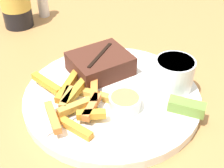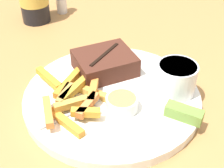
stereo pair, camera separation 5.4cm
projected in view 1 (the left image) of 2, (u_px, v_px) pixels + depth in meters
name	position (u px, v px, depth m)	size (l,w,h in m)	color
dining_table	(112.00, 126.00, 0.60)	(1.34, 1.46, 0.75)	#A87542
dinner_plate	(112.00, 97.00, 0.56)	(0.31, 0.31, 0.02)	white
steak_portion	(100.00, 64.00, 0.59)	(0.11, 0.10, 0.04)	#472319
fries_pile	(76.00, 101.00, 0.51)	(0.13, 0.18, 0.02)	#BE873F
coleslaw_cup	(174.00, 72.00, 0.55)	(0.07, 0.07, 0.06)	white
dipping_sauce_cup	(123.00, 102.00, 0.51)	(0.05, 0.05, 0.02)	silver
pickle_spear	(187.00, 107.00, 0.51)	(0.06, 0.06, 0.02)	olive
fork_utensil	(76.00, 115.00, 0.50)	(0.13, 0.05, 0.00)	#B7B7BC
salt_shaker	(43.00, 4.00, 0.82)	(0.03, 0.03, 0.07)	white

